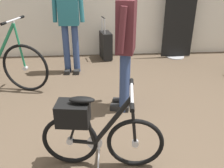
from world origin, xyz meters
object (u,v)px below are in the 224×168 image
Objects in this scene: folding_bike_foreground at (94,131)px; visitor_browsing at (126,40)px; visitor_near_wall at (69,15)px; rolling_suitcase at (106,45)px; floor_banner_stand at (179,27)px.

folding_bike_foreground is 0.69× the size of visitor_browsing.
visitor_near_wall is 1.50m from visitor_browsing.
visitor_browsing is (0.39, 1.00, 0.53)m from folding_bike_foreground.
visitor_near_wall is at bearing 99.27° from folding_bike_foreground.
visitor_browsing is at bearing -85.65° from rolling_suitcase.
floor_banner_stand is 2.17m from visitor_near_wall.
rolling_suitcase is at bearing 44.77° from visitor_near_wall.
floor_banner_stand is at bearing 56.15° from visitor_browsing.
folding_bike_foreground is at bearing -80.73° from visitor_near_wall.
floor_banner_stand reaches higher than rolling_suitcase.
floor_banner_stand is 0.89× the size of visitor_browsing.
rolling_suitcase is (-0.14, 1.90, -0.63)m from visitor_browsing.
folding_bike_foreground is 2.39m from visitor_near_wall.
folding_bike_foreground is 2.91m from rolling_suitcase.
visitor_browsing is (0.77, -1.29, -0.07)m from visitor_near_wall.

